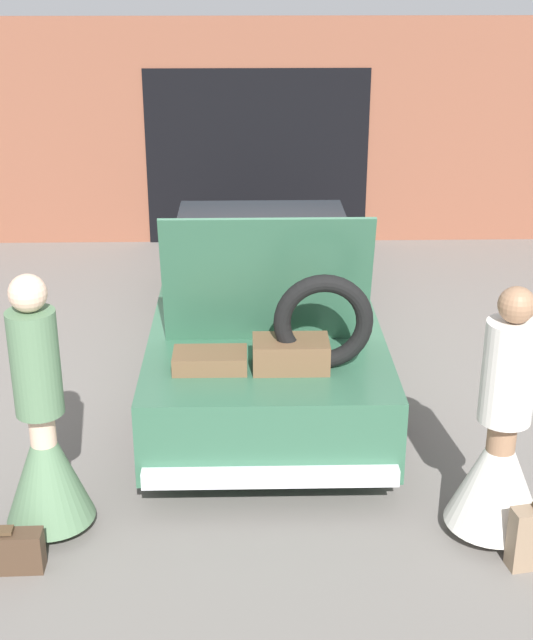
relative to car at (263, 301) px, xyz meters
The scene contains 6 objects.
ground_plane 0.57m from the car, 165.85° to the left, with size 40.00×40.00×0.00m, color slate.
garage_wall_back 3.81m from the car, 90.04° to the left, with size 12.00×0.14×2.80m.
car is the anchor object (origin of this frame).
person_left 2.98m from the car, 118.75° to the right, with size 0.57×0.57×1.75m.
person_right 3.07m from the car, 62.30° to the right, with size 0.62×0.62×1.69m.
suitcase_beside_left_person 3.49m from the car, 118.52° to the right, with size 0.52×0.15×0.30m.
Camera 1 is at (-0.15, -7.52, 3.47)m, focal length 50.00 mm.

